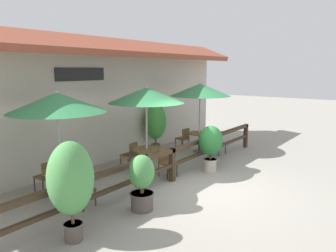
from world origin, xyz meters
TOP-DOWN VIEW (x-y plane):
  - ground_plane at (0.00, 0.00)m, footprint 60.00×60.00m
  - building_facade at (-0.00, 4.10)m, footprint 14.28×1.49m
  - patio_railing at (0.00, 1.05)m, footprint 10.40×0.14m
  - patio_umbrella_near at (-2.67, 2.44)m, footprint 2.29×2.29m
  - dining_table_near at (-2.67, 2.44)m, footprint 0.88×0.88m
  - chair_near_streetside at (-2.66, 1.73)m, footprint 0.45×0.45m
  - chair_near_wallside at (-2.63, 3.15)m, footprint 0.42×0.42m
  - patio_umbrella_middle at (0.22, 2.17)m, footprint 2.29×2.29m
  - dining_table_middle at (0.22, 2.17)m, footprint 0.88×0.88m
  - chair_middle_streetside at (0.27, 1.45)m, footprint 0.49×0.49m
  - chair_middle_wallside at (0.26, 2.89)m, footprint 0.46×0.46m
  - patio_umbrella_far at (3.40, 2.20)m, footprint 2.29×2.29m
  - dining_table_far at (3.40, 2.20)m, footprint 0.88×0.88m
  - chair_far_streetside at (3.48, 1.48)m, footprint 0.50×0.50m
  - chair_far_wallside at (3.39, 2.93)m, footprint 0.47×0.47m
  - potted_plant_small_flowering at (1.43, 0.62)m, footprint 0.80×0.72m
  - potted_plant_broad_leaf at (-3.76, 0.60)m, footprint 0.87×0.78m
  - potted_plant_entrance_palm at (-1.97, 0.47)m, footprint 0.61×0.55m
  - potted_plant_corner_fern at (2.38, 3.55)m, footprint 0.87×0.78m

SIDE VIEW (x-z plane):
  - ground_plane at x=0.00m, z-range 0.00..0.00m
  - chair_near_streetside at x=-2.66m, z-range 0.04..0.88m
  - chair_near_wallside at x=-2.63m, z-range 0.04..0.88m
  - chair_middle_streetside at x=0.27m, z-range 0.04..0.88m
  - chair_middle_wallside at x=0.26m, z-range 0.04..0.88m
  - chair_far_streetside at x=3.48m, z-range 0.04..0.88m
  - chair_far_wallside at x=3.39m, z-range 0.04..0.88m
  - dining_table_near at x=-2.67m, z-range 0.22..0.96m
  - dining_table_middle at x=0.22m, z-range 0.22..0.96m
  - dining_table_far at x=3.40m, z-range 0.22..0.96m
  - potted_plant_entrance_palm at x=-1.97m, z-range 0.05..1.33m
  - patio_railing at x=0.00m, z-range 0.22..1.17m
  - potted_plant_small_flowering at x=1.43m, z-range 0.18..1.62m
  - potted_plant_corner_fern at x=2.38m, z-range 0.21..2.08m
  - potted_plant_broad_leaf at x=-3.76m, z-range 0.22..2.11m
  - building_facade at x=0.00m, z-range 0.05..4.28m
  - patio_umbrella_near at x=-2.67m, z-range 1.06..3.71m
  - patio_umbrella_middle at x=0.22m, z-range 1.06..3.71m
  - patio_umbrella_far at x=3.40m, z-range 1.06..3.71m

